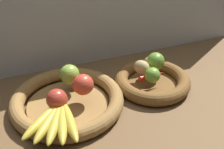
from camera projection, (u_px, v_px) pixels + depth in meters
ground_plane at (122, 102)px, 97.08cm from camera, size 140.00×90.00×3.00cm
fruit_bowl_left at (67, 101)px, 91.76cm from camera, size 37.64×37.64×4.76cm
fruit_bowl_right at (152, 81)px, 101.61cm from camera, size 27.68×27.68×4.76cm
apple_red_right at (83, 85)px, 89.03cm from camera, size 6.94×6.94×6.94cm
apple_green_back at (70, 74)px, 94.36cm from camera, size 6.83×6.83×6.83cm
apple_red_front at (57, 99)px, 82.94cm from camera, size 6.46×6.46×6.46cm
banana_bunch_front at (56, 120)px, 77.75cm from camera, size 15.93×19.61×2.96cm
potato_back at (153, 63)px, 102.66cm from camera, size 8.34×8.26×5.08cm
potato_oblong at (142, 67)px, 99.85cm from camera, size 7.17×7.63×5.19cm
lime_near at (152, 75)px, 95.20cm from camera, size 5.45×5.45×5.45cm
lime_far at (156, 61)px, 102.16cm from camera, size 6.61×6.61×6.61cm
chili_pepper at (152, 76)px, 98.11cm from camera, size 10.50×2.79×2.07cm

